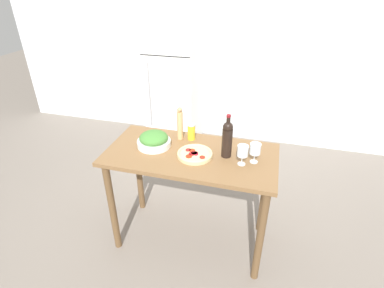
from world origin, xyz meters
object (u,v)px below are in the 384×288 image
wine_glass_near (243,152)px  wine_bottle (227,138)px  pepper_mill (180,124)px  wine_glass_far (255,149)px  refrigerator (175,81)px  homemade_pizza (195,154)px  salt_canister (191,132)px  salad_bowl (154,140)px

wine_glass_near → wine_bottle: bearing=146.5°
wine_glass_near → pepper_mill: pepper_mill is taller
wine_bottle → wine_glass_far: wine_bottle is taller
refrigerator → wine_glass_near: bearing=-58.1°
refrigerator → wine_glass_far: 2.00m
wine_glass_near → homemade_pizza: (-0.35, 0.02, -0.09)m
refrigerator → salt_canister: (0.61, -1.43, 0.08)m
wine_glass_near → salt_canister: (-0.44, 0.26, -0.03)m
salad_bowl → pepper_mill: bearing=45.6°
pepper_mill → salt_canister: 0.11m
wine_bottle → wine_glass_far: 0.21m
salad_bowl → salt_canister: size_ratio=1.92×
refrigerator → wine_bottle: refrigerator is taller
wine_bottle → wine_glass_near: size_ratio=2.21×
refrigerator → homemade_pizza: 1.82m
wine_bottle → salt_canister: wine_bottle is taller
homemade_pizza → pepper_mill: bearing=129.0°
refrigerator → pepper_mill: 1.55m
wine_bottle → wine_glass_far: (0.20, -0.03, -0.05)m
wine_glass_far → pepper_mill: size_ratio=0.55×
homemade_pizza → wine_glass_far: bearing=4.6°
wine_glass_far → wine_bottle: bearing=172.2°
wine_glass_far → wine_glass_near: bearing=-146.5°
wine_bottle → refrigerator: bearing=120.0°
salad_bowl → salt_canister: 0.31m
wine_bottle → salt_canister: 0.37m
refrigerator → wine_bottle: size_ratio=5.27×
wine_bottle → wine_glass_near: 0.15m
wine_glass_far → salt_canister: size_ratio=1.10×
wine_bottle → wine_glass_near: bearing=-33.5°
wine_glass_far → homemade_pizza: size_ratio=0.57×
refrigerator → pepper_mill: bearing=-70.1°
wine_glass_far → homemade_pizza: bearing=-175.4°
wine_bottle → wine_glass_far: size_ratio=2.21×
wine_glass_near → pepper_mill: 0.58m
pepper_mill → salad_bowl: size_ratio=1.05×
wine_glass_near → homemade_pizza: wine_glass_near is taller
wine_glass_near → salt_canister: wine_glass_near is taller
wine_bottle → pepper_mill: size_ratio=1.21×
pepper_mill → homemade_pizza: bearing=-51.0°
wine_bottle → wine_glass_far: bearing=-7.8°
refrigerator → wine_glass_near: 2.00m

